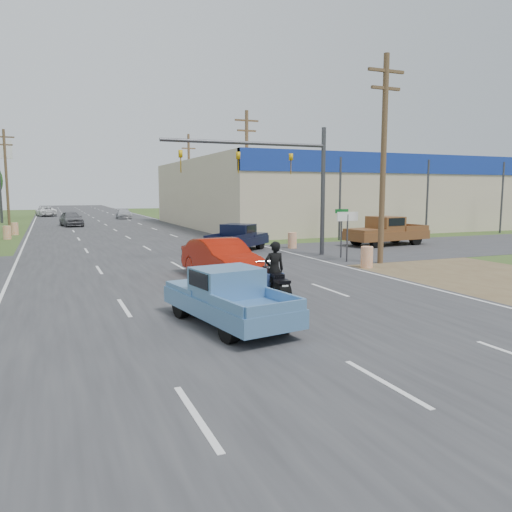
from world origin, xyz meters
name	(u,v)px	position (x,y,z in m)	size (l,w,h in m)	color
ground	(385,384)	(0.00, 0.00, 0.00)	(200.00, 200.00, 0.00)	#334B1E
main_road	(115,230)	(0.00, 40.00, 0.01)	(15.00, 180.00, 0.02)	#2D2D30
cross_road	(168,260)	(0.00, 18.00, 0.01)	(120.00, 10.00, 0.02)	#2D2D30
dirt_verge	(448,270)	(11.00, 10.00, 0.01)	(8.00, 18.00, 0.01)	brown
big_box_store	(400,193)	(32.00, 39.93, 3.31)	(50.00, 28.10, 6.60)	#B7A88C
utility_pole_1	(384,154)	(9.50, 13.00, 5.32)	(2.00, 0.28, 10.00)	#4C3823
utility_pole_2	(247,169)	(9.50, 31.00, 5.32)	(2.00, 0.28, 10.00)	#4C3823
utility_pole_3	(189,176)	(9.50, 49.00, 5.32)	(2.00, 0.28, 10.00)	#4C3823
utility_pole_6	(6,175)	(-9.50, 52.00, 5.32)	(2.00, 0.28, 10.00)	#4C3823
tree_3	(396,177)	(55.00, 70.00, 6.19)	(8.40, 8.40, 10.40)	#422D19
tree_5	(226,181)	(30.00, 95.00, 5.88)	(7.98, 7.98, 9.88)	#422D19
barrel_0	(367,257)	(8.00, 12.00, 0.50)	(0.56, 0.56, 1.00)	orange
barrel_1	(292,240)	(8.40, 20.50, 0.50)	(0.56, 0.56, 1.00)	orange
barrel_2	(7,233)	(-8.50, 34.00, 0.50)	(0.56, 0.56, 1.00)	orange
barrel_3	(15,229)	(-8.20, 38.00, 0.50)	(0.56, 0.56, 1.00)	orange
lane_sign	(347,224)	(8.20, 14.00, 1.90)	(1.20, 0.08, 2.52)	#3F3F44
street_name_sign	(341,228)	(8.80, 15.50, 1.61)	(0.80, 0.08, 2.61)	#3F3F44
signal_mast	(279,167)	(5.82, 17.00, 4.80)	(9.12, 0.40, 7.00)	#3F3F44
red_convertible	(222,259)	(0.81, 11.80, 0.80)	(1.70, 4.88, 1.61)	#991507
motorcycle	(275,285)	(1.05, 7.13, 0.54)	(0.74, 2.40, 1.22)	black
rider	(274,273)	(1.06, 7.20, 0.92)	(0.67, 0.44, 1.85)	black
blue_pickup	(226,296)	(-1.33, 5.06, 0.78)	(2.51, 4.86, 1.54)	black
navy_pickup	(239,237)	(4.80, 20.45, 0.82)	(4.90, 4.64, 1.62)	black
brown_pickup	(385,231)	(14.83, 19.74, 0.96)	(5.97, 2.88, 1.91)	black
distant_car_grey	(71,219)	(-3.46, 47.07, 0.78)	(1.84, 4.58, 1.56)	slate
distant_car_silver	(124,214)	(3.54, 59.86, 0.65)	(1.81, 4.45, 1.29)	#B3B4B8
distant_car_white	(46,212)	(-5.91, 70.42, 0.69)	(2.29, 4.96, 1.38)	white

